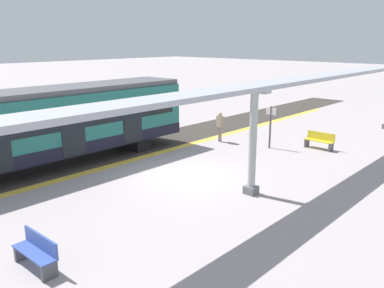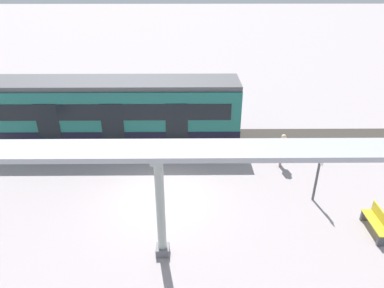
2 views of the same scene
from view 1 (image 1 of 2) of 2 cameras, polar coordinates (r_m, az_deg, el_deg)
The scene contains 10 objects.
ground_plane at distance 16.72m, azimuth -0.95°, elevation -4.52°, with size 176.00×176.00×0.00m, color #A4999B.
tactile_edge_strip at distance 19.09m, azimuth -8.32°, elevation -2.22°, with size 0.48×38.74×0.01m, color yellow.
trackbed at distance 20.50m, azimuth -11.58°, elevation -1.19°, with size 3.20×50.74×0.01m, color #38332D.
train_near_carriage at distance 18.66m, azimuth -18.65°, elevation 2.56°, with size 2.65×12.78×3.48m.
canopy_pillar_second at distance 14.40m, azimuth 8.65°, elevation 0.23°, with size 1.10×0.44×3.84m.
canopy_beam at distance 13.88m, azimuth 8.50°, elevation 7.99°, with size 1.20×31.41×0.16m, color #A8AAB2.
bench_near_end at distance 21.71m, azimuth 17.71°, elevation 0.49°, with size 1.51×0.48×0.86m.
bench_mid_platform at distance 10.87m, azimuth -21.19°, elevation -14.07°, with size 1.51×0.47×0.86m.
platform_info_sign at distance 21.01m, azimuth 11.11°, elevation 2.94°, with size 0.56×0.10×2.20m.
passenger_waiting_near_edge at distance 22.04m, azimuth 4.02°, elevation 2.98°, with size 0.53×0.37×1.68m.
Camera 1 is at (10.89, -11.45, 5.48)m, focal length 37.46 mm.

